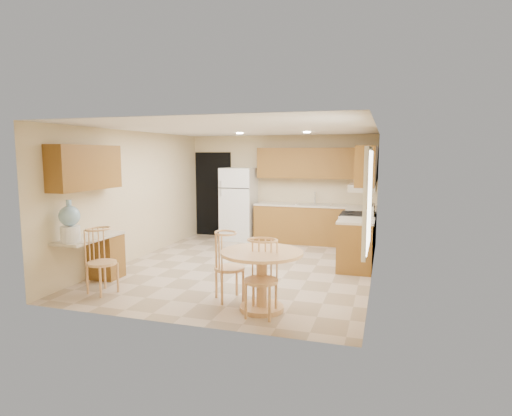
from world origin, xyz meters
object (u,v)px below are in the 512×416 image
(chair_table_b, at_px, (259,273))
(chair_desk, at_px, (98,256))
(dining_table, at_px, (262,272))
(refrigerator, at_px, (239,204))
(chair_table_a, at_px, (227,261))
(water_crock, at_px, (70,223))
(stove, at_px, (357,236))

(chair_table_b, xyz_separation_m, chair_desk, (-2.51, 0.19, -0.01))
(dining_table, distance_m, chair_desk, 2.47)
(refrigerator, height_order, dining_table, refrigerator)
(chair_table_a, xyz_separation_m, chair_desk, (-1.91, -0.27, -0.00))
(dining_table, height_order, water_crock, water_crock)
(stove, height_order, chair_desk, stove)
(refrigerator, height_order, stove, refrigerator)
(refrigerator, distance_m, chair_table_b, 5.08)
(refrigerator, distance_m, water_crock, 4.64)
(stove, height_order, chair_table_b, stove)
(chair_table_a, distance_m, chair_table_b, 0.75)
(chair_desk, bearing_deg, stove, 149.89)
(stove, distance_m, water_crock, 5.16)
(stove, bearing_deg, chair_desk, -136.59)
(chair_desk, bearing_deg, water_crock, -72.62)
(chair_table_b, relative_size, water_crock, 1.57)
(dining_table, bearing_deg, water_crock, -177.70)
(dining_table, xyz_separation_m, chair_table_a, (-0.55, 0.16, 0.07))
(chair_table_a, bearing_deg, refrigerator, 160.27)
(chair_desk, height_order, water_crock, water_crock)
(refrigerator, distance_m, stove, 3.15)
(chair_table_b, distance_m, water_crock, 3.00)
(dining_table, bearing_deg, chair_table_b, -80.43)
(chair_table_a, height_order, chair_desk, chair_table_a)
(dining_table, xyz_separation_m, water_crock, (-2.91, -0.12, 0.53))
(chair_desk, bearing_deg, dining_table, 109.03)
(dining_table, height_order, chair_table_a, chair_table_a)
(stove, bearing_deg, dining_table, -107.66)
(chair_table_b, bearing_deg, dining_table, -79.86)
(dining_table, relative_size, chair_desk, 1.12)
(dining_table, bearing_deg, refrigerator, 112.97)
(dining_table, xyz_separation_m, chair_desk, (-2.46, -0.11, 0.06))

